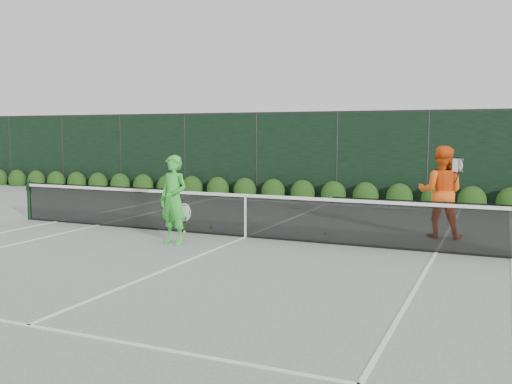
% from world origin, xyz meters
% --- Properties ---
extents(ground, '(80.00, 80.00, 0.00)m').
position_xyz_m(ground, '(0.00, 0.00, 0.00)').
color(ground, gray).
rests_on(ground, ground).
extents(tennis_net, '(12.90, 0.10, 1.07)m').
position_xyz_m(tennis_net, '(-0.02, 0.00, 0.53)').
color(tennis_net, black).
rests_on(tennis_net, ground).
extents(player_woman, '(0.76, 0.58, 1.88)m').
position_xyz_m(player_woman, '(-1.08, -1.27, 0.94)').
color(player_woman, green).
rests_on(player_woman, ground).
extents(player_man, '(1.02, 0.81, 2.05)m').
position_xyz_m(player_man, '(4.00, 1.73, 1.03)').
color(player_man, '#FD6015').
rests_on(player_man, ground).
extents(court_lines, '(11.03, 23.83, 0.01)m').
position_xyz_m(court_lines, '(0.00, 0.00, 0.01)').
color(court_lines, white).
rests_on(court_lines, ground).
extents(windscreen_fence, '(32.00, 21.07, 3.06)m').
position_xyz_m(windscreen_fence, '(0.00, -2.71, 1.51)').
color(windscreen_fence, black).
rests_on(windscreen_fence, ground).
extents(hedge_row, '(31.66, 0.65, 0.94)m').
position_xyz_m(hedge_row, '(-0.00, 7.15, 0.23)').
color(hedge_row, '#15320D').
rests_on(hedge_row, ground).
extents(tennis_balls, '(3.56, 1.20, 0.07)m').
position_xyz_m(tennis_balls, '(-0.76, 0.56, 0.03)').
color(tennis_balls, '#ACD42F').
rests_on(tennis_balls, ground).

